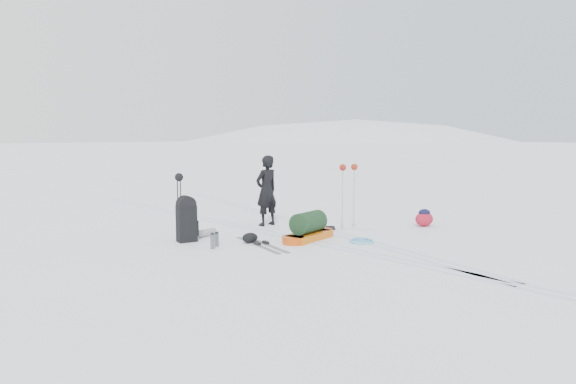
% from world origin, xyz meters
% --- Properties ---
extents(ground, '(200.00, 200.00, 0.00)m').
position_xyz_m(ground, '(0.00, 0.00, 0.00)').
color(ground, white).
rests_on(ground, ground).
extents(ski_tracks, '(3.38, 17.97, 0.01)m').
position_xyz_m(ski_tracks, '(0.61, 0.88, 0.00)').
color(ski_tracks, silver).
rests_on(ski_tracks, ground).
extents(skier, '(0.64, 0.46, 1.65)m').
position_xyz_m(skier, '(0.49, 1.55, 0.83)').
color(skier, black).
rests_on(skier, ground).
extents(pulk_sled, '(1.57, 0.87, 0.58)m').
position_xyz_m(pulk_sled, '(0.15, -0.40, 0.22)').
color(pulk_sled, '#C9600B').
rests_on(pulk_sled, ground).
extents(expedition_rucksack, '(1.01, 0.51, 0.93)m').
position_xyz_m(expedition_rucksack, '(-1.85, 0.96, 0.43)').
color(expedition_rucksack, black).
rests_on(expedition_rucksack, ground).
extents(ski_poles_black, '(0.17, 0.20, 1.38)m').
position_xyz_m(ski_poles_black, '(-1.99, 1.08, 1.13)').
color(ski_poles_black, black).
rests_on(ski_poles_black, ground).
extents(ski_poles_silver, '(0.47, 0.18, 1.49)m').
position_xyz_m(ski_poles_silver, '(1.63, -0.02, 1.24)').
color(ski_poles_silver, '#B8BCC0').
rests_on(ski_poles_silver, ground).
extents(touring_skis_grey, '(0.54, 1.84, 0.07)m').
position_xyz_m(touring_skis_grey, '(-0.91, -0.25, 0.01)').
color(touring_skis_grey, gray).
rests_on(touring_skis_grey, ground).
extents(touring_skis_white, '(1.74, 1.41, 0.07)m').
position_xyz_m(touring_skis_white, '(1.28, 0.18, 0.02)').
color(touring_skis_white, silver).
rests_on(touring_skis_white, ground).
extents(rope_coil, '(0.53, 0.53, 0.06)m').
position_xyz_m(rope_coil, '(0.84, -1.25, 0.03)').
color(rope_coil, '#5BBDDF').
rests_on(rope_coil, ground).
extents(small_daypack, '(0.50, 0.39, 0.41)m').
position_xyz_m(small_daypack, '(3.35, -0.78, 0.20)').
color(small_daypack, maroon).
rests_on(small_daypack, ground).
extents(thermos_pair, '(0.26, 0.23, 0.31)m').
position_xyz_m(thermos_pair, '(-1.77, 0.07, 0.14)').
color(thermos_pair, slate).
rests_on(thermos_pair, ground).
extents(stuff_sack, '(0.37, 0.30, 0.21)m').
position_xyz_m(stuff_sack, '(-0.98, 0.05, 0.10)').
color(stuff_sack, black).
rests_on(stuff_sack, ground).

